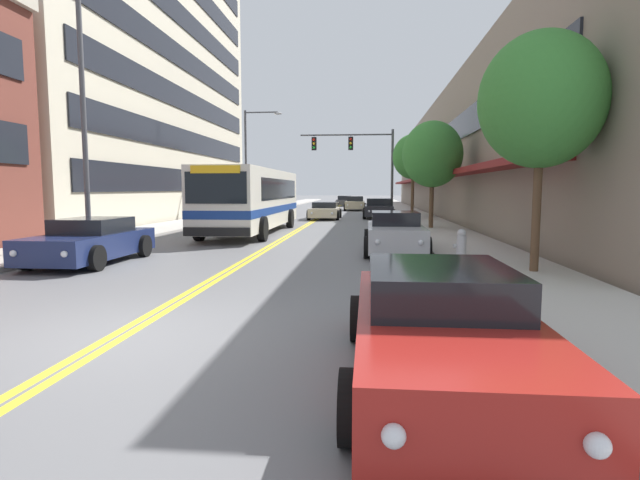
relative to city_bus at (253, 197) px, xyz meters
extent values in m
plane|color=slate|center=(1.93, 20.28, -1.68)|extent=(240.00, 240.00, 0.00)
cube|color=#B2ADA5|center=(-5.01, 20.28, -1.60)|extent=(2.89, 106.00, 0.15)
cube|color=#B2ADA5|center=(8.87, 20.28, -1.60)|extent=(2.89, 106.00, 0.15)
cube|color=yellow|center=(1.83, 20.28, -1.67)|extent=(0.14, 106.00, 0.01)
cube|color=yellow|center=(2.03, 20.28, -1.67)|extent=(0.14, 106.00, 0.01)
cube|color=beige|center=(-12.71, 9.75, 10.21)|extent=(12.00, 29.55, 23.77)
cube|color=black|center=(-6.67, 9.75, 0.97)|extent=(0.08, 27.19, 1.40)
cube|color=black|center=(-6.67, 9.75, 3.61)|extent=(0.08, 27.19, 1.40)
cube|color=black|center=(-6.67, 9.75, 6.25)|extent=(0.08, 27.19, 1.40)
cube|color=black|center=(-6.67, 9.75, 8.89)|extent=(0.08, 27.19, 1.40)
cube|color=black|center=(-6.67, 9.75, 11.53)|extent=(0.08, 27.19, 1.40)
cube|color=gray|center=(14.57, 20.28, 2.77)|extent=(8.00, 68.00, 8.89)
cube|color=maroon|center=(10.02, 20.28, 1.22)|extent=(1.10, 61.20, 0.24)
cube|color=black|center=(10.53, 20.28, 3.83)|extent=(0.08, 61.20, 1.40)
cube|color=silver|center=(0.00, -0.10, -0.02)|extent=(2.52, 11.49, 2.60)
cube|color=navy|center=(0.00, -0.10, -0.55)|extent=(2.54, 11.51, 0.32)
cube|color=black|center=(0.00, 0.48, 0.39)|extent=(2.55, 8.96, 0.94)
cube|color=black|center=(0.00, -5.87, 0.44)|extent=(2.26, 0.04, 1.15)
cube|color=yellow|center=(0.00, -5.88, 1.09)|extent=(1.81, 0.06, 0.28)
cube|color=black|center=(0.00, -5.89, -1.15)|extent=(2.47, 0.08, 0.32)
cylinder|color=black|center=(-1.29, -4.01, -1.18)|extent=(0.30, 1.00, 1.00)
cylinder|color=black|center=(1.29, -4.01, -1.18)|extent=(0.30, 1.00, 1.00)
cylinder|color=black|center=(-1.29, 3.06, -1.18)|extent=(0.30, 1.00, 1.00)
cylinder|color=black|center=(1.29, 3.06, -1.18)|extent=(0.30, 1.00, 1.00)
cube|color=#19234C|center=(-2.33, -10.12, -1.16)|extent=(1.83, 4.40, 0.66)
cube|color=black|center=(-2.33, -9.95, -0.63)|extent=(1.58, 1.93, 0.41)
cylinder|color=black|center=(-3.27, -11.49, -1.34)|extent=(0.22, 0.67, 0.67)
cylinder|color=black|center=(-1.39, -11.49, -1.34)|extent=(0.22, 0.67, 0.67)
cylinder|color=black|center=(-3.27, -8.76, -1.34)|extent=(0.22, 0.67, 0.67)
cylinder|color=black|center=(-1.39, -8.76, -1.34)|extent=(0.22, 0.67, 0.67)
sphere|color=silver|center=(-2.97, -12.34, -1.13)|extent=(0.16, 0.16, 0.16)
sphere|color=silver|center=(-1.69, -12.34, -1.13)|extent=(0.16, 0.16, 0.16)
cube|color=red|center=(-2.99, -7.91, -1.13)|extent=(0.18, 0.04, 0.10)
cube|color=red|center=(-1.67, -7.91, -1.13)|extent=(0.18, 0.04, 0.10)
cube|color=black|center=(-2.46, 10.63, -1.18)|extent=(1.72, 4.04, 0.65)
cube|color=black|center=(-2.46, 10.79, -0.62)|extent=(1.48, 1.78, 0.48)
cylinder|color=black|center=(-3.34, 9.37, -1.36)|extent=(0.22, 0.63, 0.63)
cylinder|color=black|center=(-1.58, 9.37, -1.36)|extent=(0.22, 0.63, 0.63)
cylinder|color=black|center=(-3.34, 11.88, -1.36)|extent=(0.22, 0.63, 0.63)
cylinder|color=black|center=(-1.58, 11.88, -1.36)|extent=(0.22, 0.63, 0.63)
sphere|color=silver|center=(-3.06, 8.58, -1.15)|extent=(0.16, 0.16, 0.16)
sphere|color=silver|center=(-1.86, 8.58, -1.15)|extent=(0.16, 0.16, 0.16)
cube|color=red|center=(-3.08, 12.66, -1.15)|extent=(0.18, 0.04, 0.10)
cube|color=red|center=(-1.84, 12.66, -1.15)|extent=(0.18, 0.04, 0.10)
cube|color=maroon|center=(6.20, -18.08, -1.18)|extent=(1.74, 4.50, 0.66)
cube|color=black|center=(6.20, -17.90, -0.64)|extent=(1.50, 1.98, 0.41)
cylinder|color=black|center=(5.31, -19.48, -1.36)|extent=(0.22, 0.62, 0.62)
cylinder|color=black|center=(7.10, -19.48, -1.36)|extent=(0.22, 0.62, 0.62)
cylinder|color=black|center=(5.31, -16.69, -1.36)|extent=(0.22, 0.62, 0.62)
cylinder|color=black|center=(7.10, -16.69, -1.36)|extent=(0.22, 0.62, 0.62)
sphere|color=silver|center=(5.60, -20.35, -1.14)|extent=(0.16, 0.16, 0.16)
sphere|color=silver|center=(6.81, -20.35, -1.14)|extent=(0.16, 0.16, 0.16)
cube|color=red|center=(5.58, -15.82, -1.14)|extent=(0.18, 0.04, 0.10)
cube|color=red|center=(6.83, -15.82, -1.14)|extent=(0.18, 0.04, 0.10)
cube|color=#232328|center=(6.20, 12.51, -1.13)|extent=(1.94, 4.49, 0.72)
cube|color=black|center=(6.20, 12.69, -0.52)|extent=(1.67, 1.98, 0.50)
cylinder|color=black|center=(5.21, 11.12, -1.33)|extent=(0.22, 0.70, 0.70)
cylinder|color=black|center=(7.20, 11.12, -1.33)|extent=(0.22, 0.70, 0.70)
cylinder|color=black|center=(5.21, 13.90, -1.33)|extent=(0.22, 0.70, 0.70)
cylinder|color=black|center=(7.20, 13.90, -1.33)|extent=(0.22, 0.70, 0.70)
sphere|color=silver|center=(5.52, 10.24, -1.09)|extent=(0.16, 0.16, 0.16)
sphere|color=silver|center=(6.88, 10.24, -1.09)|extent=(0.16, 0.16, 0.16)
cube|color=red|center=(5.50, 14.77, -1.09)|extent=(0.18, 0.04, 0.10)
cube|color=red|center=(6.90, 14.77, -1.09)|extent=(0.18, 0.04, 0.10)
cube|color=#B7B7BC|center=(6.31, -7.07, -1.13)|extent=(1.72, 4.46, 0.73)
cube|color=black|center=(6.31, -6.89, -0.55)|extent=(1.48, 1.96, 0.42)
cylinder|color=black|center=(5.43, -8.45, -1.34)|extent=(0.22, 0.67, 0.67)
cylinder|color=black|center=(7.19, -8.45, -1.34)|extent=(0.22, 0.67, 0.67)
cylinder|color=black|center=(5.43, -5.69, -1.34)|extent=(0.22, 0.67, 0.67)
cylinder|color=black|center=(7.19, -5.69, -1.34)|extent=(0.22, 0.67, 0.67)
sphere|color=silver|center=(5.71, -9.32, -1.09)|extent=(0.16, 0.16, 0.16)
sphere|color=silver|center=(6.91, -9.32, -1.09)|extent=(0.16, 0.16, 0.16)
cube|color=red|center=(5.69, -4.83, -1.09)|extent=(0.18, 0.04, 0.10)
cube|color=red|center=(6.93, -4.83, -1.09)|extent=(0.18, 0.04, 0.10)
cube|color=white|center=(6.37, 21.45, -1.21)|extent=(1.75, 4.70, 0.57)
cube|color=black|center=(6.37, 21.64, -0.70)|extent=(1.50, 2.07, 0.43)
cylinder|color=black|center=(5.47, 19.99, -1.34)|extent=(0.22, 0.67, 0.67)
cylinder|color=black|center=(7.26, 19.99, -1.34)|extent=(0.22, 0.67, 0.67)
cylinder|color=black|center=(5.47, 22.91, -1.34)|extent=(0.22, 0.67, 0.67)
cylinder|color=black|center=(7.26, 22.91, -1.34)|extent=(0.22, 0.67, 0.67)
sphere|color=silver|center=(5.75, 19.08, -1.18)|extent=(0.16, 0.16, 0.16)
sphere|color=silver|center=(6.98, 19.08, -1.18)|extent=(0.16, 0.16, 0.16)
cube|color=red|center=(5.74, 23.81, -1.18)|extent=(0.18, 0.04, 0.10)
cube|color=red|center=(7.00, 23.81, -1.18)|extent=(0.18, 0.04, 0.10)
cube|color=beige|center=(2.48, 11.06, -1.20)|extent=(1.89, 4.45, 0.59)
cube|color=black|center=(2.48, 11.24, -0.70)|extent=(1.63, 1.96, 0.40)
cylinder|color=black|center=(1.51, 9.68, -1.34)|extent=(0.22, 0.68, 0.68)
cylinder|color=black|center=(3.45, 9.68, -1.34)|extent=(0.22, 0.68, 0.68)
cylinder|color=black|center=(1.51, 12.44, -1.34)|extent=(0.22, 0.68, 0.68)
cylinder|color=black|center=(3.45, 12.44, -1.34)|extent=(0.22, 0.68, 0.68)
sphere|color=silver|center=(1.82, 8.82, -1.17)|extent=(0.16, 0.16, 0.16)
sphere|color=silver|center=(3.14, 8.82, -1.17)|extent=(0.16, 0.16, 0.16)
cube|color=red|center=(1.80, 13.30, -1.17)|extent=(0.18, 0.04, 0.10)
cube|color=red|center=(3.16, 13.30, -1.17)|extent=(0.18, 0.04, 0.10)
cube|color=#38383D|center=(2.60, 38.08, -1.20)|extent=(1.85, 4.74, 0.60)
cube|color=black|center=(2.60, 38.27, -0.66)|extent=(1.59, 2.08, 0.47)
cylinder|color=black|center=(1.66, 36.61, -1.36)|extent=(0.22, 0.64, 0.64)
cylinder|color=black|center=(3.55, 36.61, -1.36)|extent=(0.22, 0.64, 0.64)
cylinder|color=black|center=(1.66, 39.55, -1.36)|extent=(0.22, 0.64, 0.64)
cylinder|color=black|center=(3.55, 39.55, -1.36)|extent=(0.22, 0.64, 0.64)
sphere|color=silver|center=(1.96, 35.69, -1.17)|extent=(0.16, 0.16, 0.16)
sphere|color=silver|center=(3.25, 35.69, -1.17)|extent=(0.16, 0.16, 0.16)
cube|color=red|center=(1.94, 40.46, -1.17)|extent=(0.18, 0.04, 0.10)
cube|color=red|center=(3.27, 40.46, -1.17)|extent=(0.18, 0.04, 0.10)
cube|color=#BCAD89|center=(4.21, 25.66, -1.13)|extent=(1.82, 4.42, 0.71)
cube|color=black|center=(4.21, 25.83, -0.54)|extent=(1.57, 1.94, 0.47)
cylinder|color=black|center=(3.27, 24.29, -1.33)|extent=(0.22, 0.69, 0.69)
cylinder|color=black|center=(5.14, 24.29, -1.33)|extent=(0.22, 0.69, 0.69)
cylinder|color=black|center=(3.27, 27.03, -1.33)|extent=(0.22, 0.69, 0.69)
cylinder|color=black|center=(5.14, 27.03, -1.33)|extent=(0.22, 0.69, 0.69)
sphere|color=silver|center=(3.57, 23.43, -1.09)|extent=(0.16, 0.16, 0.16)
sphere|color=silver|center=(4.84, 23.43, -1.09)|extent=(0.16, 0.16, 0.16)
cube|color=red|center=(3.55, 27.88, -1.09)|extent=(0.18, 0.04, 0.10)
cube|color=red|center=(4.86, 27.88, -1.09)|extent=(0.18, 0.04, 0.10)
cylinder|color=#47474C|center=(7.13, 12.38, 1.44)|extent=(0.18, 0.18, 6.23)
cylinder|color=#47474C|center=(3.87, 12.38, 4.20)|extent=(6.51, 0.11, 0.11)
cube|color=black|center=(4.20, 12.38, 3.60)|extent=(0.34, 0.26, 0.92)
sphere|color=red|center=(4.20, 12.22, 3.88)|extent=(0.18, 0.18, 0.18)
sphere|color=yellow|center=(4.20, 12.22, 3.60)|extent=(0.18, 0.18, 0.18)
sphere|color=green|center=(4.20, 12.22, 3.33)|extent=(0.18, 0.18, 0.18)
cylinder|color=black|center=(4.20, 12.38, 4.13)|extent=(0.02, 0.02, 0.14)
cube|color=black|center=(1.59, 12.38, 3.60)|extent=(0.34, 0.26, 0.92)
sphere|color=red|center=(1.59, 12.22, 3.88)|extent=(0.18, 0.18, 0.18)
sphere|color=yellow|center=(1.59, 12.22, 3.60)|extent=(0.18, 0.18, 0.18)
sphere|color=green|center=(1.59, 12.22, 3.33)|extent=(0.18, 0.18, 0.18)
cylinder|color=black|center=(1.59, 12.38, 4.13)|extent=(0.02, 0.02, 0.14)
cylinder|color=#47474C|center=(-3.37, -8.38, 2.62)|extent=(0.16, 0.16, 8.60)
cylinder|color=#47474C|center=(-3.37, 12.36, 2.16)|extent=(0.16, 0.16, 7.67)
cylinder|color=#47474C|center=(-2.18, 12.36, 5.85)|extent=(2.37, 0.10, 0.10)
ellipsoid|color=#B2B2B7|center=(-0.99, 12.36, 5.75)|extent=(0.56, 0.28, 0.20)
cylinder|color=brown|center=(9.33, -11.34, -0.15)|extent=(0.20, 0.20, 2.74)
ellipsoid|color=#387F33|center=(9.33, -11.34, 2.41)|extent=(2.79, 2.79, 3.07)
cylinder|color=brown|center=(8.59, 1.97, -0.34)|extent=(0.22, 0.22, 2.38)
ellipsoid|color=#387F33|center=(8.59, 1.97, 2.11)|extent=(2.96, 2.96, 3.26)
cylinder|color=brown|center=(8.49, 11.49, -0.05)|extent=(0.21, 0.21, 2.94)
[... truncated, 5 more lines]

